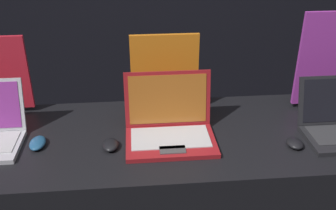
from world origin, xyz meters
TOP-DOWN VIEW (x-y plane):
  - display_counter at (0.00, 0.35)m, footprint 2.05×0.70m
  - mouse_front at (-0.56, 0.31)m, footprint 0.07×0.11m
  - laptop_middle at (0.01, 0.33)m, footprint 0.39×0.30m
  - mouse_middle at (-0.25, 0.26)m, footprint 0.07×0.10m
  - promo_stand_middle at (0.01, 0.58)m, footprint 0.32×0.07m
  - mouse_back at (0.54, 0.21)m, footprint 0.07×0.09m
  - promo_stand_back at (0.80, 0.55)m, footprint 0.30×0.07m

SIDE VIEW (x-z plane):
  - display_counter at x=0.00m, z-range 0.00..0.87m
  - mouse_front at x=-0.56m, z-range 0.87..0.90m
  - mouse_back at x=0.54m, z-range 0.87..0.90m
  - mouse_middle at x=-0.25m, z-range 0.87..0.90m
  - laptop_middle at x=0.01m, z-range 0.80..1.07m
  - promo_stand_middle at x=0.01m, z-range 0.86..1.26m
  - promo_stand_back at x=0.80m, z-range 0.86..1.35m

